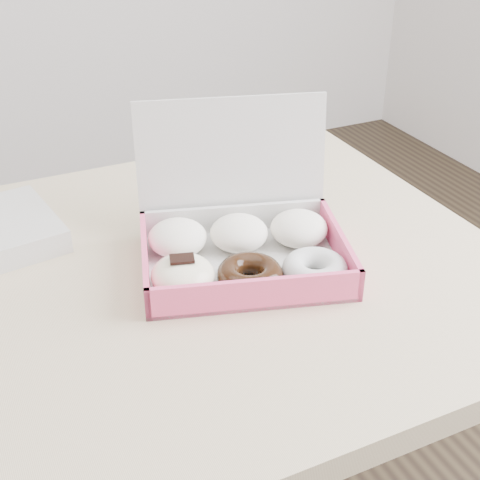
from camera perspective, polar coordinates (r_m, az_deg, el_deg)
name	(u,v)px	position (r m, az deg, el deg)	size (l,w,h in m)	color
table	(109,331)	(1.01, -11.12, -7.63)	(1.20, 0.80, 0.75)	tan
donut_box	(240,242)	(0.99, 0.02, -0.19)	(0.35, 0.32, 0.22)	silver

